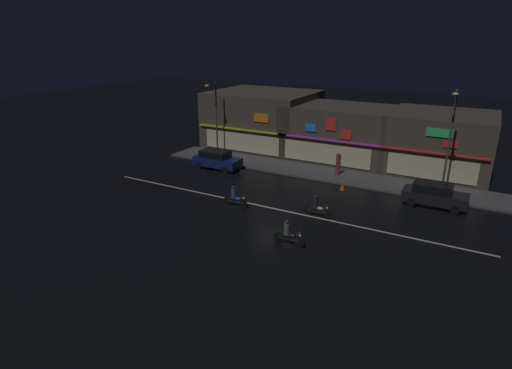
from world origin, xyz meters
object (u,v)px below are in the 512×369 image
streetlamp_mid (450,135)px  motorcycle_following (316,208)px  pedestrian_on_sidewalk (338,164)px  motorcycle_lead (288,234)px  parked_car_near_kerb (434,195)px  traffic_cone (342,187)px  motorcycle_opposite_lane (235,198)px  streetlamp_west (215,113)px  parked_car_trailing (217,159)px

streetlamp_mid → motorcycle_following: (-6.80, -7.94, -4.04)m
pedestrian_on_sidewalk → motorcycle_lead: (1.57, -13.34, -0.43)m
parked_car_near_kerb → traffic_cone: size_ratio=7.82×
pedestrian_on_sidewalk → motorcycle_opposite_lane: size_ratio=1.05×
streetlamp_west → motorcycle_lead: size_ratio=3.70×
parked_car_near_kerb → parked_car_trailing: (-18.27, -0.15, 0.00)m
motorcycle_opposite_lane → traffic_cone: (5.57, 6.89, -0.36)m
streetlamp_mid → pedestrian_on_sidewalk: (-8.33, 0.88, -3.61)m
traffic_cone → streetlamp_west: bearing=166.5°
streetlamp_west → motorcycle_opposite_lane: streetlamp_west is taller
streetlamp_mid → parked_car_near_kerb: streetlamp_mid is taller
streetlamp_mid → parked_car_near_kerb: bearing=-96.5°
parked_car_near_kerb → parked_car_trailing: same height
streetlamp_west → parked_car_near_kerb: streetlamp_west is taller
streetlamp_west → parked_car_trailing: streetlamp_west is taller
streetlamp_west → motorcycle_following: bearing=-32.7°
pedestrian_on_sidewalk → motorcycle_lead: 13.44m
motorcycle_following → streetlamp_west: bearing=143.2°
streetlamp_mid → traffic_cone: size_ratio=14.11×
streetlamp_mid → motorcycle_lead: bearing=-118.5°
streetlamp_mid → motorcycle_following: streetlamp_mid is taller
streetlamp_mid → motorcycle_following: 11.21m
motorcycle_following → parked_car_trailing: bearing=150.5°
streetlamp_mid → parked_car_trailing: (-18.53, -2.38, -3.80)m
parked_car_near_kerb → pedestrian_on_sidewalk: bearing=-21.1°
streetlamp_mid → motorcycle_opposite_lane: 15.95m
motorcycle_following → traffic_cone: 5.75m
pedestrian_on_sidewalk → parked_car_near_kerb: size_ratio=0.46×
motorcycle_opposite_lane → traffic_cone: motorcycle_opposite_lane is taller
motorcycle_opposite_lane → traffic_cone: 8.87m
streetlamp_mid → motorcycle_opposite_lane: bearing=-143.9°
motorcycle_following → motorcycle_opposite_lane: same height
pedestrian_on_sidewalk → parked_car_trailing: bearing=-31.0°
parked_car_near_kerb → motorcycle_opposite_lane: (-12.20, -6.87, -0.24)m
streetlamp_mid → streetlamp_west: bearing=176.7°
parked_car_near_kerb → motorcycle_lead: size_ratio=2.26×
motorcycle_lead → motorcycle_opposite_lane: same height
streetlamp_mid → pedestrian_on_sidewalk: size_ratio=3.90×
motorcycle_following → motorcycle_opposite_lane: size_ratio=1.00×
motorcycle_opposite_lane → streetlamp_west: bearing=-49.9°
pedestrian_on_sidewalk → parked_car_trailing: (-10.20, -3.27, -0.19)m
pedestrian_on_sidewalk → motorcycle_following: bearing=51.1°
motorcycle_opposite_lane → motorcycle_lead: bearing=149.7°
parked_car_trailing → motorcycle_lead: bearing=139.4°
motorcycle_lead → motorcycle_opposite_lane: bearing=-27.0°
parked_car_trailing → motorcycle_opposite_lane: (6.07, -6.72, -0.24)m
traffic_cone → pedestrian_on_sidewalk: bearing=115.0°
pedestrian_on_sidewalk → parked_car_near_kerb: 8.66m
motorcycle_following → traffic_cone: (-0.08, 5.74, -0.36)m
parked_car_trailing → motorcycle_opposite_lane: 9.06m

